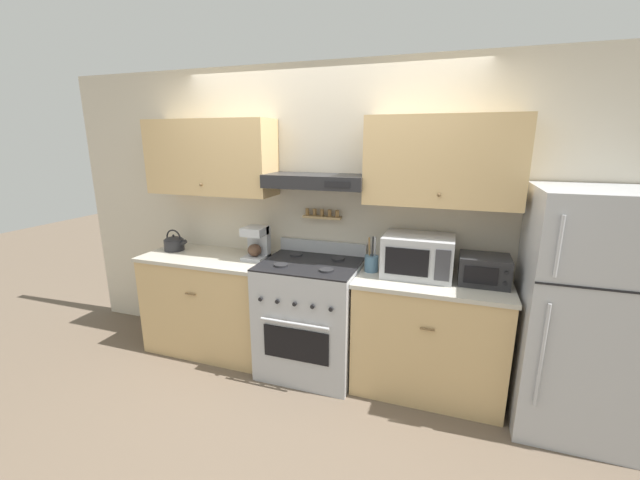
{
  "coord_description": "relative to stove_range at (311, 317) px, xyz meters",
  "views": [
    {
      "loc": [
        1.07,
        -2.57,
        1.94
      ],
      "look_at": [
        0.09,
        0.26,
        1.17
      ],
      "focal_mm": 22.0,
      "sensor_mm": 36.0,
      "label": 1
    }
  ],
  "objects": [
    {
      "name": "counter_right",
      "position": [
        0.96,
        0.04,
        -0.03
      ],
      "size": [
        1.13,
        0.62,
        0.92
      ],
      "color": "tan",
      "rests_on": "ground_plane"
    },
    {
      "name": "wall_back",
      "position": [
        -0.01,
        0.31,
        0.95
      ],
      "size": [
        5.2,
        0.46,
        2.55
      ],
      "color": "beige",
      "rests_on": "ground_plane"
    },
    {
      "name": "microwave",
      "position": [
        0.84,
        0.11,
        0.59
      ],
      "size": [
        0.52,
        0.39,
        0.32
      ],
      "color": "#ADAFB5",
      "rests_on": "counter_right"
    },
    {
      "name": "tea_kettle",
      "position": [
        -1.41,
        0.09,
        0.5
      ],
      "size": [
        0.24,
        0.18,
        0.2
      ],
      "color": "#232326",
      "rests_on": "counter_left"
    },
    {
      "name": "refrigerator",
      "position": [
        1.94,
        -0.03,
        0.34
      ],
      "size": [
        0.77,
        0.74,
        1.65
      ],
      "color": "#ADAFB5",
      "rests_on": "ground_plane"
    },
    {
      "name": "stove_range",
      "position": [
        0.0,
        0.0,
        0.0
      ],
      "size": [
        0.79,
        0.7,
        1.07
      ],
      "color": "#ADAFB5",
      "rests_on": "ground_plane"
    },
    {
      "name": "counter_left",
      "position": [
        -1.0,
        0.04,
        -0.03
      ],
      "size": [
        1.19,
        0.62,
        0.92
      ],
      "color": "tan",
      "rests_on": "ground_plane"
    },
    {
      "name": "toaster_oven",
      "position": [
        1.31,
        0.09,
        0.53
      ],
      "size": [
        0.35,
        0.3,
        0.21
      ],
      "color": "#232326",
      "rests_on": "counter_right"
    },
    {
      "name": "coffee_maker",
      "position": [
        -0.54,
        0.12,
        0.57
      ],
      "size": [
        0.19,
        0.22,
        0.29
      ],
      "color": "#ADAFB5",
      "rests_on": "counter_left"
    },
    {
      "name": "utensil_crock",
      "position": [
        0.48,
        0.09,
        0.5
      ],
      "size": [
        0.11,
        0.11,
        0.28
      ],
      "color": "slate",
      "rests_on": "counter_right"
    },
    {
      "name": "ground_plane",
      "position": [
        0.0,
        -0.27,
        -0.49
      ],
      "size": [
        16.0,
        16.0,
        0.0
      ],
      "primitive_type": "plane",
      "color": "brown"
    }
  ]
}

